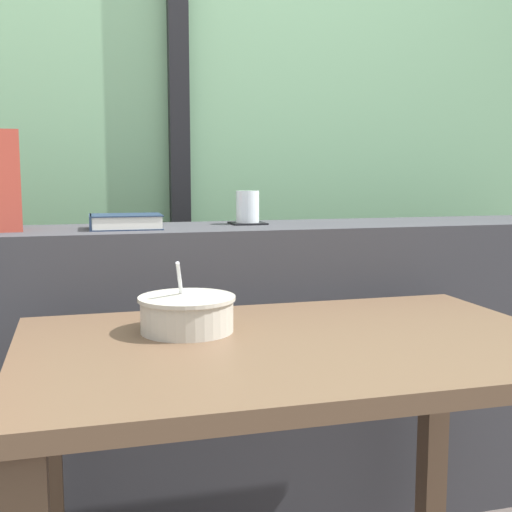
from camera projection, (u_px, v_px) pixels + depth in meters
The scene contains 8 objects.
outdoor_backdrop at pixel (164, 71), 2.35m from camera, with size 4.80×0.08×2.80m, color #7AAD7F.
window_divider_post at pixel (179, 98), 2.31m from camera, with size 0.07×0.05×2.60m, color black.
dark_console_ledge at pixel (197, 378), 1.90m from camera, with size 2.80×0.35×0.89m, color #38383D.
breakfast_table at pixel (296, 395), 1.31m from camera, with size 1.08×0.70×0.71m.
coaster_square at pixel (248, 223), 1.93m from camera, with size 0.10×0.10×0.01m, color black.
juice_glass at pixel (248, 208), 1.92m from camera, with size 0.07×0.07×0.09m.
closed_book at pixel (125, 222), 1.77m from camera, with size 0.19×0.15×0.04m.
soup_bowl at pixel (187, 314), 1.35m from camera, with size 0.20×0.20×0.15m.
Camera 1 is at (-0.33, -1.27, 1.04)m, focal length 45.95 mm.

